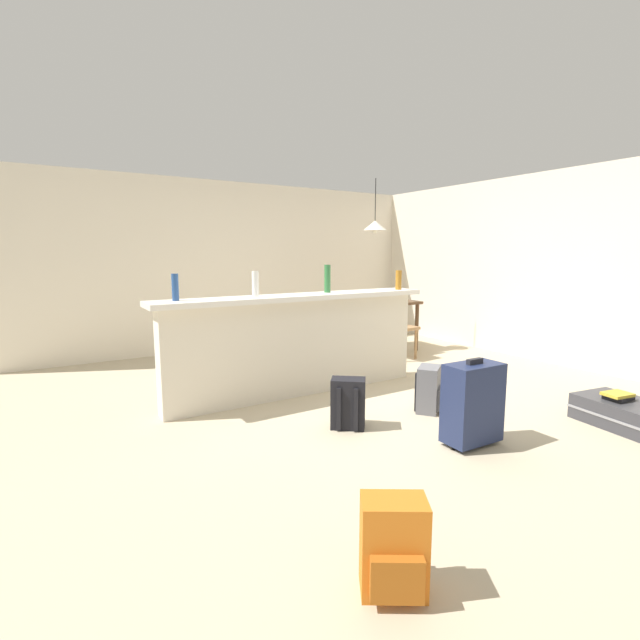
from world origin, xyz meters
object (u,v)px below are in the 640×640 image
(bottle_blue, at_px, (175,287))
(backpack_orange, at_px, (394,549))
(bottle_green, at_px, (327,279))
(suitcase_flat_charcoal, at_px, (624,413))
(bottle_white, at_px, (255,284))
(suitcase_upright_navy, at_px, (473,403))
(backpack_black, at_px, (348,404))
(backpack_grey, at_px, (429,390))
(dining_chair_near_partition, at_px, (396,321))
(bottle_amber, at_px, (399,280))
(pendant_lamp, at_px, (375,225))
(book_stack, at_px, (618,396))
(dining_table, at_px, (377,307))

(bottle_blue, xyz_separation_m, backpack_orange, (0.15, -2.74, -0.95))
(bottle_green, height_order, suitcase_flat_charcoal, bottle_green)
(bottle_white, height_order, suitcase_upright_navy, bottle_white)
(backpack_black, height_order, backpack_grey, same)
(bottle_blue, bearing_deg, dining_chair_near_partition, 12.39)
(bottle_amber, height_order, pendant_lamp, pendant_lamp)
(suitcase_upright_navy, distance_m, book_stack, 1.43)
(bottle_green, xyz_separation_m, backpack_orange, (-1.44, -2.74, -0.98))
(bottle_amber, xyz_separation_m, dining_table, (0.77, 1.32, -0.50))
(dining_chair_near_partition, relative_size, suitcase_upright_navy, 1.39)
(bottle_green, bearing_deg, book_stack, -56.89)
(bottle_white, relative_size, backpack_grey, 0.58)
(pendant_lamp, height_order, suitcase_flat_charcoal, pendant_lamp)
(suitcase_flat_charcoal, xyz_separation_m, backpack_grey, (-1.12, 1.14, 0.09))
(backpack_black, distance_m, backpack_grey, 0.87)
(dining_chair_near_partition, relative_size, pendant_lamp, 1.20)
(bottle_blue, relative_size, bottle_green, 0.81)
(bottle_white, distance_m, pendant_lamp, 2.84)
(dining_table, bearing_deg, book_stack, -93.35)
(book_stack, bearing_deg, backpack_orange, -170.59)
(bottle_white, xyz_separation_m, suitcase_flat_charcoal, (2.34, -2.26, -1.05))
(suitcase_upright_navy, bearing_deg, book_stack, -15.58)
(bottle_green, bearing_deg, backpack_black, -114.57)
(bottle_amber, bearing_deg, dining_table, 59.78)
(dining_table, height_order, backpack_orange, dining_table)
(bottle_white, relative_size, suitcase_upright_navy, 0.37)
(bottle_blue, xyz_separation_m, book_stack, (3.06, -2.25, -0.90))
(backpack_orange, bearing_deg, suitcase_upright_navy, 29.39)
(suitcase_upright_navy, xyz_separation_m, backpack_grey, (0.27, 0.71, -0.13))
(bottle_white, height_order, backpack_black, bottle_white)
(dining_table, bearing_deg, bottle_amber, -120.22)
(bottle_blue, bearing_deg, bottle_amber, -2.50)
(bottle_green, xyz_separation_m, dining_chair_near_partition, (1.59, 0.70, -0.66))
(bottle_amber, bearing_deg, pendant_lamp, 61.79)
(bottle_blue, relative_size, suitcase_upright_navy, 0.36)
(bottle_blue, bearing_deg, suitcase_upright_navy, -47.94)
(dining_table, relative_size, backpack_orange, 2.62)
(dining_table, height_order, suitcase_upright_navy, dining_table)
(dining_table, bearing_deg, suitcase_upright_navy, -117.07)
(dining_table, xyz_separation_m, backpack_black, (-2.17, -2.30, -0.44))
(suitcase_upright_navy, bearing_deg, dining_table, 62.93)
(bottle_blue, height_order, bottle_amber, bottle_blue)
(backpack_grey, bearing_deg, suitcase_flat_charcoal, -45.50)
(suitcase_upright_navy, bearing_deg, suitcase_flat_charcoal, -17.22)
(suitcase_upright_navy, xyz_separation_m, backpack_orange, (-1.54, -0.87, -0.13))
(dining_table, bearing_deg, backpack_grey, -118.75)
(bottle_amber, xyz_separation_m, dining_chair_near_partition, (0.69, 0.81, -0.63))
(backpack_orange, bearing_deg, bottle_amber, 48.29)
(suitcase_flat_charcoal, bearing_deg, book_stack, 113.85)
(bottle_green, distance_m, backpack_black, 1.54)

